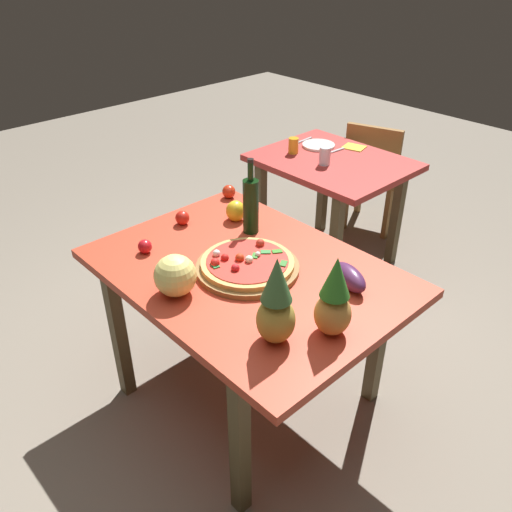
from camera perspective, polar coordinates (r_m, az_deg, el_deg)
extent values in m
plane|color=gray|center=(2.77, -0.85, -14.65)|extent=(10.00, 10.00, 0.00)
cube|color=brown|center=(2.62, -14.66, -8.43)|extent=(0.06, 0.06, 0.72)
cube|color=brown|center=(2.09, -1.75, -20.13)|extent=(0.06, 0.06, 0.72)
cube|color=brown|center=(3.01, -0.37, -1.29)|extent=(0.06, 0.06, 0.72)
cube|color=brown|center=(2.57, 13.11, -9.07)|extent=(0.06, 0.06, 0.72)
cube|color=#BE3B25|center=(2.29, -1.00, -1.78)|extent=(1.34, 0.97, 0.04)
cube|color=brown|center=(3.59, 0.51, 4.60)|extent=(0.06, 0.06, 0.72)
cube|color=brown|center=(3.21, 8.55, 0.63)|extent=(0.06, 0.06, 0.72)
cube|color=brown|center=(4.02, 7.32, 7.49)|extent=(0.06, 0.06, 0.72)
cube|color=brown|center=(3.69, 15.03, 4.23)|extent=(0.06, 0.06, 0.72)
cube|color=#B7322D|center=(3.45, 8.34, 10.06)|extent=(0.94, 0.75, 0.04)
cube|color=olive|center=(4.34, 15.32, 6.19)|extent=(0.04, 0.04, 0.41)
cube|color=olive|center=(4.41, 11.19, 7.19)|extent=(0.04, 0.04, 0.41)
cube|color=olive|center=(4.04, 14.08, 4.45)|extent=(0.04, 0.04, 0.41)
cube|color=olive|center=(4.12, 9.69, 5.54)|extent=(0.04, 0.04, 0.41)
cube|color=olive|center=(4.13, 12.94, 8.68)|extent=(0.51, 0.51, 0.04)
cube|color=brown|center=(3.89, 12.52, 10.76)|extent=(0.39, 0.16, 0.40)
cylinder|color=olive|center=(2.26, -0.93, -1.27)|extent=(0.45, 0.45, 0.02)
cylinder|color=#DDA255|center=(2.24, -0.93, -0.77)|extent=(0.40, 0.40, 0.02)
cylinder|color=red|center=(2.24, -0.93, -0.49)|extent=(0.35, 0.35, 0.00)
sphere|color=red|center=(2.34, 0.46, 1.41)|extent=(0.04, 0.04, 0.04)
sphere|color=red|center=(2.24, -3.41, -0.18)|extent=(0.03, 0.03, 0.03)
sphere|color=red|center=(2.17, -2.26, -1.32)|extent=(0.04, 0.04, 0.04)
sphere|color=red|center=(2.21, -4.48, -0.72)|extent=(0.04, 0.04, 0.04)
sphere|color=red|center=(2.23, -1.78, -0.20)|extent=(0.04, 0.04, 0.04)
cube|color=#337629|center=(2.26, -0.07, 0.06)|extent=(0.05, 0.05, 0.00)
cube|color=#348024|center=(2.29, 2.32, 0.52)|extent=(0.05, 0.05, 0.00)
cube|color=#32742B|center=(2.21, 3.01, -0.81)|extent=(0.05, 0.05, 0.00)
cube|color=#257B36|center=(2.20, -4.50, -1.01)|extent=(0.05, 0.04, 0.00)
cube|color=#2F7E37|center=(2.29, 1.06, 0.45)|extent=(0.05, 0.05, 0.00)
sphere|color=white|center=(2.26, 0.20, 0.18)|extent=(0.02, 0.02, 0.02)
sphere|color=white|center=(2.27, -4.31, 0.30)|extent=(0.03, 0.03, 0.03)
sphere|color=white|center=(2.22, -0.75, -0.37)|extent=(0.03, 0.03, 0.03)
cylinder|color=black|center=(2.49, -0.57, 5.39)|extent=(0.08, 0.08, 0.27)
cylinder|color=black|center=(2.42, -0.59, 9.18)|extent=(0.03, 0.03, 0.09)
cylinder|color=black|center=(2.40, -0.60, 10.35)|extent=(0.03, 0.03, 0.02)
ellipsoid|color=#AB8E37|center=(1.85, 2.17, -6.97)|extent=(0.14, 0.14, 0.18)
cone|color=#3A6434|center=(1.75, 2.28, -2.55)|extent=(0.11, 0.11, 0.17)
ellipsoid|color=#C1833A|center=(1.90, 8.33, -6.26)|extent=(0.13, 0.13, 0.16)
cone|color=#2C7122|center=(1.81, 8.72, -2.27)|extent=(0.11, 0.11, 0.16)
sphere|color=#EADE75|center=(2.10, -8.77, -2.12)|extent=(0.17, 0.17, 0.17)
ellipsoid|color=yellow|center=(2.64, -2.23, 4.92)|extent=(0.10, 0.10, 0.11)
ellipsoid|color=#4D244C|center=(2.17, 10.12, -2.28)|extent=(0.22, 0.15, 0.09)
sphere|color=red|center=(2.63, -8.01, 4.14)|extent=(0.07, 0.07, 0.07)
sphere|color=red|center=(2.42, -11.99, 1.02)|extent=(0.06, 0.06, 0.06)
sphere|color=red|center=(2.88, -2.97, 7.01)|extent=(0.07, 0.07, 0.07)
cylinder|color=gold|center=(3.50, 4.09, 11.90)|extent=(0.07, 0.07, 0.10)
cylinder|color=silver|center=(3.33, 7.50, 10.75)|extent=(0.07, 0.07, 0.11)
cylinder|color=white|center=(3.65, 6.82, 11.88)|extent=(0.22, 0.22, 0.02)
cube|color=silver|center=(3.73, 5.16, 12.39)|extent=(0.03, 0.18, 0.01)
cube|color=silver|center=(3.57, 8.54, 11.21)|extent=(0.03, 0.18, 0.01)
cube|color=yellow|center=(3.66, 10.62, 11.56)|extent=(0.17, 0.15, 0.01)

